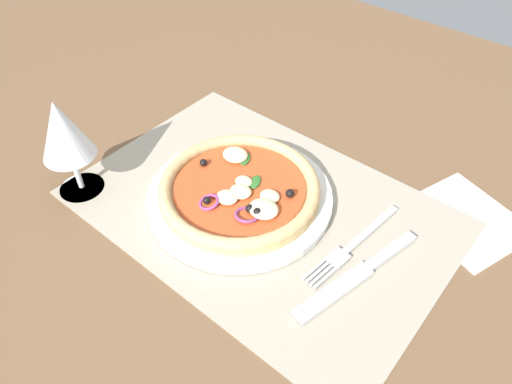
{
  "coord_description": "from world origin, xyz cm",
  "views": [
    {
      "loc": [
        -28.9,
        35.92,
        48.18
      ],
      "look_at": [
        0.93,
        0.0,
        2.59
      ],
      "focal_mm": 33.44,
      "sensor_mm": 36.0,
      "label": 1
    }
  ],
  "objects_px": {
    "fork": "(350,248)",
    "knife": "(357,275)",
    "plate": "(240,197)",
    "wine_glass": "(63,132)",
    "napkin": "(465,218)",
    "pizza": "(240,188)"
  },
  "relations": [
    {
      "from": "fork",
      "to": "napkin",
      "type": "xyz_separation_m",
      "value": [
        -0.09,
        -0.15,
        -0.0
      ]
    },
    {
      "from": "plate",
      "to": "napkin",
      "type": "xyz_separation_m",
      "value": [
        -0.26,
        -0.17,
        -0.01
      ]
    },
    {
      "from": "wine_glass",
      "to": "napkin",
      "type": "bearing_deg",
      "value": -146.79
    },
    {
      "from": "plate",
      "to": "wine_glass",
      "type": "relative_size",
      "value": 1.74
    },
    {
      "from": "napkin",
      "to": "wine_glass",
      "type": "bearing_deg",
      "value": 33.21
    },
    {
      "from": "knife",
      "to": "napkin",
      "type": "bearing_deg",
      "value": 173.32
    },
    {
      "from": "fork",
      "to": "knife",
      "type": "distance_m",
      "value": 0.04
    },
    {
      "from": "fork",
      "to": "napkin",
      "type": "relative_size",
      "value": 1.28
    },
    {
      "from": "plate",
      "to": "wine_glass",
      "type": "distance_m",
      "value": 0.25
    },
    {
      "from": "plate",
      "to": "pizza",
      "type": "xyz_separation_m",
      "value": [
        -0.0,
        0.0,
        0.02
      ]
    },
    {
      "from": "wine_glass",
      "to": "plate",
      "type": "bearing_deg",
      "value": -147.2
    },
    {
      "from": "pizza",
      "to": "wine_glass",
      "type": "xyz_separation_m",
      "value": [
        0.2,
        0.13,
        0.08
      ]
    },
    {
      "from": "fork",
      "to": "knife",
      "type": "height_order",
      "value": "knife"
    },
    {
      "from": "plate",
      "to": "wine_glass",
      "type": "height_order",
      "value": "wine_glass"
    },
    {
      "from": "fork",
      "to": "knife",
      "type": "bearing_deg",
      "value": 50.3
    },
    {
      "from": "pizza",
      "to": "fork",
      "type": "xyz_separation_m",
      "value": [
        -0.17,
        -0.02,
        -0.02
      ]
    },
    {
      "from": "plate",
      "to": "pizza",
      "type": "height_order",
      "value": "pizza"
    },
    {
      "from": "pizza",
      "to": "wine_glass",
      "type": "relative_size",
      "value": 1.5
    },
    {
      "from": "knife",
      "to": "plate",
      "type": "bearing_deg",
      "value": -79.18
    },
    {
      "from": "fork",
      "to": "knife",
      "type": "xyz_separation_m",
      "value": [
        -0.03,
        0.03,
        0.0
      ]
    },
    {
      "from": "pizza",
      "to": "knife",
      "type": "xyz_separation_m",
      "value": [
        -0.2,
        0.01,
        -0.02
      ]
    },
    {
      "from": "plate",
      "to": "fork",
      "type": "bearing_deg",
      "value": -171.9
    }
  ]
}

